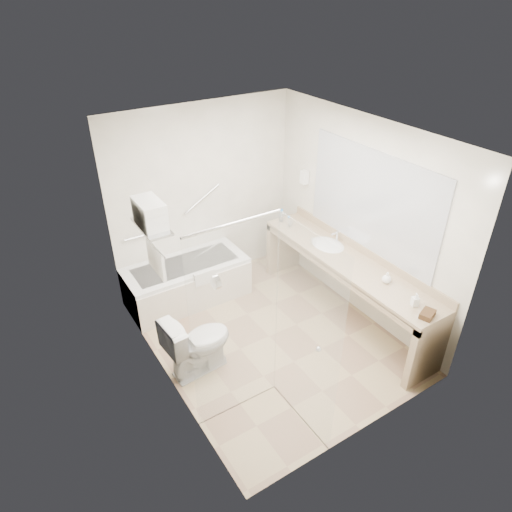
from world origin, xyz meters
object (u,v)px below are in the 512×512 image
toilet (198,343)px  amenity_basket (427,314)px  water_bottle_left (282,216)px  bathtub (187,281)px  vanity_counter (346,274)px

toilet → amenity_basket: (1.91, -1.37, 0.51)m
toilet → amenity_basket: bearing=-130.6°
water_bottle_left → toilet: bearing=-149.2°
bathtub → amenity_basket: 3.07m
amenity_basket → water_bottle_left: bearing=90.7°
amenity_basket → bathtub: bearing=119.0°
bathtub → vanity_counter: (1.52, -1.39, 0.36)m
vanity_counter → bathtub: bearing=137.6°
vanity_counter → toilet: vanity_counter is taller
toilet → amenity_basket: amenity_basket is taller
toilet → water_bottle_left: (1.88, 1.12, 0.56)m
vanity_counter → water_bottle_left: 1.29m
vanity_counter → water_bottle_left: size_ratio=14.69×
vanity_counter → amenity_basket: (-0.06, -1.25, 0.24)m
bathtub → toilet: toilet is taller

